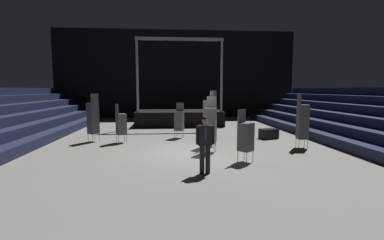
{
  "coord_description": "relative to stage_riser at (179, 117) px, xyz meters",
  "views": [
    {
      "loc": [
        -0.79,
        -11.24,
        2.59
      ],
      "look_at": [
        0.13,
        -0.38,
        1.4
      ],
      "focal_mm": 26.22,
      "sensor_mm": 36.0,
      "label": 1
    }
  ],
  "objects": [
    {
      "name": "chair_stack_front_right",
      "position": [
        -0.22,
        -5.52,
        0.32
      ],
      "size": [
        0.56,
        0.56,
        1.88
      ],
      "rotation": [
        0.0,
        0.0,
        2.8
      ],
      "color": "#B2B5BA",
      "rests_on": "ground_plane"
    },
    {
      "name": "ground_plane",
      "position": [
        0.0,
        -9.15,
        -0.67
      ],
      "size": [
        22.0,
        30.0,
        0.1
      ],
      "primitive_type": "cube",
      "color": "slate"
    },
    {
      "name": "arena_end_wall",
      "position": [
        0.0,
        5.85,
        3.38
      ],
      "size": [
        22.0,
        0.3,
        8.0
      ],
      "primitive_type": "cube",
      "color": "black",
      "rests_on": "ground_plane"
    },
    {
      "name": "chair_stack_front_left",
      "position": [
        -4.52,
        -6.25,
        0.57
      ],
      "size": [
        0.62,
        0.62,
        2.39
      ],
      "rotation": [
        0.0,
        0.0,
        0.83
      ],
      "color": "#B2B5BA",
      "rests_on": "ground_plane"
    },
    {
      "name": "man_with_tie",
      "position": [
        0.31,
        -12.03,
        0.39
      ],
      "size": [
        0.57,
        0.24,
        1.79
      ],
      "rotation": [
        0.0,
        0.0,
        3.14
      ],
      "color": "black",
      "rests_on": "ground_plane"
    },
    {
      "name": "chair_stack_rear_right",
      "position": [
        0.93,
        -9.08,
        0.53
      ],
      "size": [
        0.56,
        0.56,
        2.31
      ],
      "rotation": [
        0.0,
        0.0,
        2.79
      ],
      "color": "#B2B5BA",
      "rests_on": "ground_plane"
    },
    {
      "name": "bleacher_bank_right",
      "position": [
        8.75,
        -8.15,
        0.73
      ],
      "size": [
        4.5,
        24.0,
        2.7
      ],
      "rotation": [
        0.0,
        0.0,
        -1.57
      ],
      "color": "#191E38",
      "rests_on": "ground_plane"
    },
    {
      "name": "chair_stack_mid_right",
      "position": [
        -3.1,
        -6.64,
        0.32
      ],
      "size": [
        0.58,
        0.58,
        1.88
      ],
      "rotation": [
        0.0,
        0.0,
        5.15
      ],
      "color": "#B2B5BA",
      "rests_on": "ground_plane"
    },
    {
      "name": "chair_stack_mid_centre",
      "position": [
        1.94,
        -10.74,
        0.32
      ],
      "size": [
        0.62,
        0.62,
        1.88
      ],
      "rotation": [
        0.0,
        0.0,
        3.81
      ],
      "color": "#B2B5BA",
      "rests_on": "ground_plane"
    },
    {
      "name": "chair_stack_rear_left",
      "position": [
        1.08,
        -7.86,
        0.65
      ],
      "size": [
        0.62,
        0.62,
        2.56
      ],
      "rotation": [
        0.0,
        0.0,
        0.74
      ],
      "color": "#B2B5BA",
      "rests_on": "ground_plane"
    },
    {
      "name": "chair_stack_mid_left",
      "position": [
        5.11,
        -8.56,
        0.57
      ],
      "size": [
        0.49,
        0.49,
        2.39
      ],
      "rotation": [
        0.0,
        0.0,
        4.59
      ],
      "color": "#B2B5BA",
      "rests_on": "ground_plane"
    },
    {
      "name": "equipment_road_case",
      "position": [
        4.5,
        -6.1,
        -0.37
      ],
      "size": [
        1.05,
        0.87,
        0.51
      ],
      "primitive_type": "cube",
      "rotation": [
        0.0,
        0.0,
        0.34
      ],
      "color": "black",
      "rests_on": "ground_plane"
    },
    {
      "name": "stage_riser",
      "position": [
        0.0,
        0.0,
        0.0
      ],
      "size": [
        6.18,
        3.21,
        6.03
      ],
      "color": "black",
      "rests_on": "ground_plane"
    }
  ]
}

